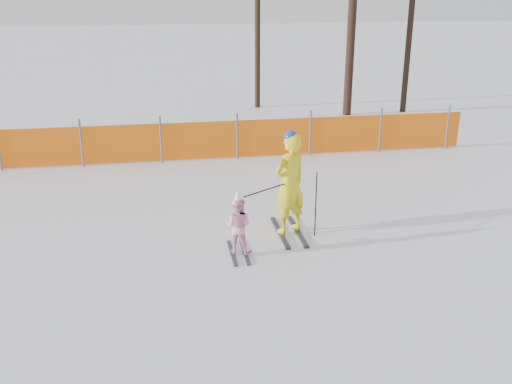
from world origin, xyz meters
TOP-DOWN VIEW (x-y plane):
  - ground at (0.00, 0.00)m, footprint 120.00×120.00m
  - adult at (0.69, 0.86)m, footprint 0.83×1.44m
  - child at (-0.37, 0.17)m, footprint 0.60×0.99m
  - ski_poles at (0.70, 0.60)m, footprint 1.43×0.58m
  - safety_fence at (-1.43, 5.84)m, footprint 16.37×0.06m
  - tree_trunks at (5.00, 10.99)m, footprint 5.33×2.12m

SIDE VIEW (x-z plane):
  - ground at x=0.00m, z-range 0.00..0.00m
  - child at x=-0.37m, z-range -0.05..1.13m
  - safety_fence at x=-1.43m, z-range -0.07..1.18m
  - ski_poles at x=0.70m, z-range 0.18..1.43m
  - adult at x=0.69m, z-range 0.00..1.99m
  - tree_trunks at x=5.00m, z-range -0.46..6.66m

